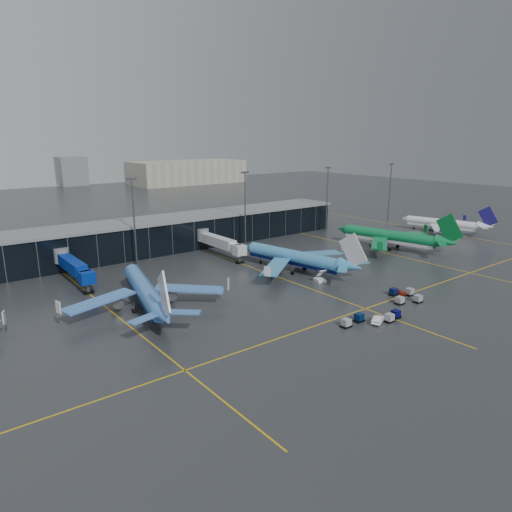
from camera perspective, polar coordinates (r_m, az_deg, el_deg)
ground at (r=106.70m, az=3.80°, el=-5.47°), size 600.00×600.00×0.00m
terminal_pier at (r=155.40m, az=-11.46°, el=2.75°), size 142.00×17.00×10.70m
jet_bridges at (r=126.18m, az=-21.84°, el=-1.17°), size 94.00×27.50×7.20m
flood_masts at (r=145.76m, az=-7.74°, el=5.49°), size 203.00×0.50×25.50m
distant_hangars at (r=365.19m, az=-19.18°, el=9.45°), size 260.00×71.00×22.00m
taxi_lines at (r=120.50m, az=4.04°, el=-3.09°), size 220.00×120.00×0.02m
airliner_arkefly at (r=102.40m, az=-13.82°, el=-2.94°), size 45.41×49.23×12.89m
airliner_klm_near at (r=127.72m, az=4.70°, el=0.88°), size 43.39×47.45×12.76m
airliner_aer_lingus at (r=160.09m, az=16.32°, el=3.24°), size 45.88×49.99×13.30m
airliner_ba at (r=195.23m, az=22.21°, el=4.40°), size 39.97×43.21×11.23m
baggage_carts at (r=104.44m, az=16.41°, el=-6.07°), size 28.66×10.92×1.70m
mobile_airstair at (r=120.36m, az=7.99°, el=-2.84°), size 3.04×3.70×3.45m
service_van_red at (r=114.88m, az=17.35°, el=-4.30°), size 2.50×4.13×1.31m
service_van_white at (r=96.79m, az=15.04°, el=-7.61°), size 5.13×3.46×1.60m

